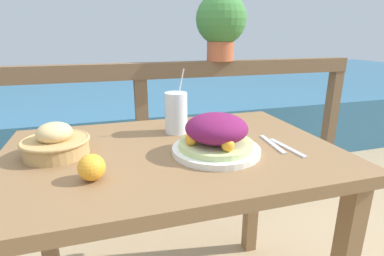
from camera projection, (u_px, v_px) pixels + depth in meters
The scene contains 10 objects.
patio_table at pixel (173, 178), 1.05m from camera, with size 1.11×0.74×0.77m.
railing_fence at pixel (141, 105), 1.75m from camera, with size 2.80×0.08×0.98m.
sea_backdrop at pixel (119, 100), 4.17m from camera, with size 12.00×4.00×0.52m.
salad_plate at pixel (216, 136), 0.97m from camera, with size 0.29×0.29×0.13m.
drink_glass at pixel (176, 113), 1.16m from camera, with size 0.09×0.09×0.25m.
bread_basket at pixel (56, 143), 0.95m from camera, with size 0.21×0.21×0.11m.
potted_plant at pixel (221, 22), 1.74m from camera, with size 0.30×0.30×0.39m.
fork at pixel (272, 144), 1.05m from camera, with size 0.03×0.18×0.00m.
knife at pixel (287, 148), 1.02m from camera, with size 0.03×0.18×0.00m.
orange_near_basket at pixel (92, 167), 0.79m from camera, with size 0.07×0.07×0.07m.
Camera 1 is at (-0.21, -0.93, 1.14)m, focal length 28.00 mm.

